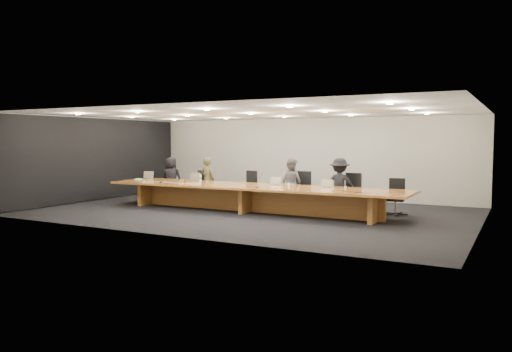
{
  "coord_description": "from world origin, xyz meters",
  "views": [
    {
      "loc": [
        6.82,
        -12.35,
        2.03
      ],
      "look_at": [
        0.0,
        0.3,
        1.0
      ],
      "focal_mm": 35.0,
      "sensor_mm": 36.0,
      "label": 1
    }
  ],
  "objects_px": {
    "chair_right": "(350,192)",
    "person_a": "(171,178)",
    "paper_cup_near": "(289,185)",
    "laptop_d": "(274,181)",
    "chair_left": "(200,186)",
    "laptop_b": "(193,177)",
    "conference_table": "(251,193)",
    "paper_cup_far": "(345,188)",
    "mic_right": "(344,191)",
    "person_d": "(339,185)",
    "laptop_a": "(147,175)",
    "mic_center": "(257,187)",
    "chair_mid_left": "(247,187)",
    "laptop_e": "(327,183)",
    "chair_far_right": "(396,196)",
    "water_bottle": "(200,178)",
    "amber_mug": "(185,181)",
    "mic_left": "(161,182)",
    "av_box": "(141,182)",
    "chair_far_left": "(163,185)",
    "person_c": "(291,183)",
    "chair_mid_right": "(301,190)",
    "person_b": "(208,180)"
  },
  "relations": [
    {
      "from": "chair_right",
      "to": "person_a",
      "type": "relative_size",
      "value": 0.77
    },
    {
      "from": "paper_cup_near",
      "to": "laptop_d",
      "type": "bearing_deg",
      "value": 170.72
    },
    {
      "from": "chair_left",
      "to": "laptop_b",
      "type": "xyz_separation_m",
      "value": [
        0.31,
        -0.85,
        0.36
      ]
    },
    {
      "from": "conference_table",
      "to": "paper_cup_far",
      "type": "bearing_deg",
      "value": 1.85
    },
    {
      "from": "paper_cup_near",
      "to": "mic_right",
      "type": "xyz_separation_m",
      "value": [
        1.82,
        -0.67,
        -0.03
      ]
    },
    {
      "from": "person_d",
      "to": "laptop_a",
      "type": "distance_m",
      "value": 6.37
    },
    {
      "from": "laptop_d",
      "to": "mic_center",
      "type": "xyz_separation_m",
      "value": [
        -0.1,
        -0.86,
        -0.11
      ]
    },
    {
      "from": "paper_cup_far",
      "to": "mic_right",
      "type": "xyz_separation_m",
      "value": [
        0.11,
        -0.46,
        -0.03
      ]
    },
    {
      "from": "chair_mid_left",
      "to": "laptop_e",
      "type": "xyz_separation_m",
      "value": [
        3.0,
        -0.9,
        0.32
      ]
    },
    {
      "from": "chair_left",
      "to": "laptop_b",
      "type": "distance_m",
      "value": 0.98
    },
    {
      "from": "chair_far_right",
      "to": "water_bottle",
      "type": "relative_size",
      "value": 4.46
    },
    {
      "from": "amber_mug",
      "to": "mic_left",
      "type": "distance_m",
      "value": 0.75
    },
    {
      "from": "paper_cup_near",
      "to": "av_box",
      "type": "xyz_separation_m",
      "value": [
        -4.54,
        -0.93,
        -0.02
      ]
    },
    {
      "from": "chair_far_left",
      "to": "water_bottle",
      "type": "relative_size",
      "value": 4.35
    },
    {
      "from": "laptop_d",
      "to": "water_bottle",
      "type": "bearing_deg",
      "value": 173.63
    },
    {
      "from": "chair_far_left",
      "to": "water_bottle",
      "type": "height_order",
      "value": "chair_far_left"
    },
    {
      "from": "laptop_b",
      "to": "laptop_d",
      "type": "height_order",
      "value": "laptop_b"
    },
    {
      "from": "paper_cup_near",
      "to": "laptop_a",
      "type": "bearing_deg",
      "value": -179.99
    },
    {
      "from": "chair_mid_left",
      "to": "person_c",
      "type": "xyz_separation_m",
      "value": [
        1.55,
        -0.03,
        0.2
      ]
    },
    {
      "from": "amber_mug",
      "to": "paper_cup_far",
      "type": "relative_size",
      "value": 1.34
    },
    {
      "from": "person_c",
      "to": "paper_cup_near",
      "type": "xyz_separation_m",
      "value": [
        0.36,
        -0.95,
        0.04
      ]
    },
    {
      "from": "chair_right",
      "to": "amber_mug",
      "type": "distance_m",
      "value": 4.94
    },
    {
      "from": "mic_right",
      "to": "conference_table",
      "type": "bearing_deg",
      "value": 172.58
    },
    {
      "from": "chair_mid_right",
      "to": "person_a",
      "type": "xyz_separation_m",
      "value": [
        -4.79,
        -0.06,
        0.17
      ]
    },
    {
      "from": "chair_left",
      "to": "paper_cup_far",
      "type": "bearing_deg",
      "value": -15.33
    },
    {
      "from": "chair_mid_right",
      "to": "laptop_a",
      "type": "height_order",
      "value": "chair_mid_right"
    },
    {
      "from": "laptop_b",
      "to": "chair_far_right",
      "type": "bearing_deg",
      "value": 9.34
    },
    {
      "from": "person_c",
      "to": "chair_mid_left",
      "type": "bearing_deg",
      "value": 13.04
    },
    {
      "from": "chair_mid_right",
      "to": "person_d",
      "type": "bearing_deg",
      "value": -10.43
    },
    {
      "from": "person_d",
      "to": "mic_right",
      "type": "distance_m",
      "value": 1.67
    },
    {
      "from": "chair_left",
      "to": "amber_mug",
      "type": "xyz_separation_m",
      "value": [
        0.35,
        -1.31,
        0.28
      ]
    },
    {
      "from": "chair_far_right",
      "to": "water_bottle",
      "type": "xyz_separation_m",
      "value": [
        -5.74,
        -0.97,
        0.35
      ]
    },
    {
      "from": "laptop_e",
      "to": "mic_left",
      "type": "bearing_deg",
      "value": 172.79
    },
    {
      "from": "person_d",
      "to": "conference_table",
      "type": "bearing_deg",
      "value": 11.86
    },
    {
      "from": "person_a",
      "to": "laptop_d",
      "type": "relative_size",
      "value": 4.61
    },
    {
      "from": "chair_right",
      "to": "person_a",
      "type": "distance_m",
      "value": 6.29
    },
    {
      "from": "person_a",
      "to": "amber_mug",
      "type": "height_order",
      "value": "person_a"
    },
    {
      "from": "person_b",
      "to": "chair_far_left",
      "type": "bearing_deg",
      "value": 9.67
    },
    {
      "from": "water_bottle",
      "to": "mic_center",
      "type": "relative_size",
      "value": 1.85
    },
    {
      "from": "chair_right",
      "to": "person_a",
      "type": "height_order",
      "value": "person_a"
    },
    {
      "from": "person_a",
      "to": "person_b",
      "type": "xyz_separation_m",
      "value": [
        1.51,
        -0.03,
        0.01
      ]
    },
    {
      "from": "conference_table",
      "to": "mic_right",
      "type": "xyz_separation_m",
      "value": [
        2.87,
        -0.37,
        0.24
      ]
    },
    {
      "from": "laptop_b",
      "to": "laptop_e",
      "type": "height_order",
      "value": "laptop_b"
    },
    {
      "from": "laptop_b",
      "to": "paper_cup_near",
      "type": "distance_m",
      "value": 3.32
    },
    {
      "from": "laptop_a",
      "to": "av_box",
      "type": "distance_m",
      "value": 1.1
    },
    {
      "from": "chair_mid_left",
      "to": "laptop_b",
      "type": "height_order",
      "value": "chair_mid_left"
    },
    {
      "from": "chair_mid_right",
      "to": "person_c",
      "type": "distance_m",
      "value": 0.36
    },
    {
      "from": "chair_mid_left",
      "to": "person_d",
      "type": "relative_size",
      "value": 0.72
    },
    {
      "from": "amber_mug",
      "to": "paper_cup_near",
      "type": "distance_m",
      "value": 3.29
    },
    {
      "from": "chair_far_right",
      "to": "paper_cup_near",
      "type": "xyz_separation_m",
      "value": [
        -2.74,
        -0.98,
        0.28
      ]
    }
  ]
}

